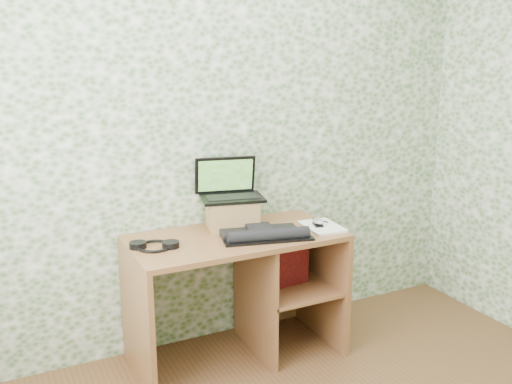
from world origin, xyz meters
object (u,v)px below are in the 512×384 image
laptop (229,189)px  riser (232,214)px  desk (246,276)px  notepad (322,226)px  keyboard (263,234)px

laptop → riser: bearing=-77.5°
desk → notepad: 0.53m
riser → keyboard: size_ratio=0.56×
riser → keyboard: 0.27m
keyboard → notepad: keyboard is taller
desk → riser: bearing=106.0°
desk → notepad: notepad is taller
desk → notepad: (0.44, -0.12, 0.28)m
desk → laptop: laptop is taller
desk → notepad: bearing=-15.6°
keyboard → notepad: 0.40m
riser → notepad: 0.54m
laptop → keyboard: size_ratio=0.79×
keyboard → laptop: bearing=118.3°
riser → laptop: size_ratio=0.70×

